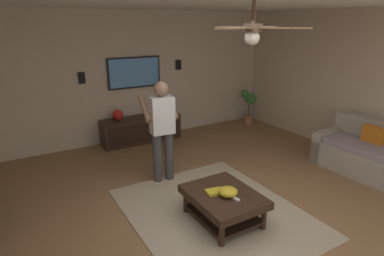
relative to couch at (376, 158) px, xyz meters
The scene contains 16 objects.
ground_plane 3.04m from the couch, 88.98° to the left, with size 9.01×9.01×0.00m, color olive.
wall_back_tv 5.01m from the couch, 38.11° to the left, with size 0.10×7.27×2.73m, color #C6B299.
area_rug 3.03m from the couch, 82.25° to the left, with size 2.63×2.16×0.01m, color tan.
couch is the anchor object (origin of this frame).
coffee_table 3.00m from the couch, 86.04° to the left, with size 1.00×0.80×0.40m.
media_console 4.49m from the couch, 38.22° to the left, with size 0.45×1.70×0.55m.
tv 4.82m from the couch, 36.40° to the left, with size 0.05×1.15×0.64m.
person_standing 3.62m from the couch, 62.44° to the left, with size 0.57×0.57×1.64m.
potted_plant_tall 3.39m from the couch, ahead, with size 0.35×0.35×0.86m.
bowl 2.99m from the couch, 87.53° to the left, with size 0.24×0.24×0.11m, color gold.
remote_white 2.96m from the couch, 89.65° to the left, with size 0.15×0.04×0.02m, color white.
book 3.10m from the couch, 85.08° to the left, with size 0.22×0.16×0.04m, color gold.
vase_round 4.84m from the couch, 42.55° to the left, with size 0.22×0.22×0.22m, color red.
wall_speaker_left 4.33m from the couch, 24.46° to the left, with size 0.06×0.12×0.22m, color black.
wall_speaker_right 5.51m from the couch, 45.58° to the left, with size 0.06×0.12×0.22m, color black.
ceiling_fan 3.52m from the couch, 90.24° to the left, with size 1.17×1.15×0.46m.
Camera 1 is at (-2.84, 2.19, 2.49)m, focal length 30.52 mm.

